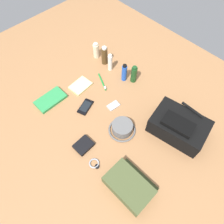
{
  "coord_description": "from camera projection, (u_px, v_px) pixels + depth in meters",
  "views": [
    {
      "loc": [
        0.53,
        -0.51,
        1.21
      ],
      "look_at": [
        0.0,
        0.0,
        0.04
      ],
      "focal_mm": 33.64,
      "sensor_mm": 36.0,
      "label": 1
    }
  ],
  "objects": [
    {
      "name": "wristwatch",
      "position": [
        95.0,
        164.0,
        1.23
      ],
      "size": [
        0.07,
        0.06,
        0.01
      ],
      "color": "#99999E",
      "rests_on": "ground_plane"
    },
    {
      "name": "shampoo_bottle",
      "position": [
        134.0,
        74.0,
        1.52
      ],
      "size": [
        0.04,
        0.04,
        0.14
      ],
      "color": "#19471E",
      "rests_on": "ground_plane"
    },
    {
      "name": "ground_plane",
      "position": [
        112.0,
        116.0,
        1.43
      ],
      "size": [
        2.64,
        2.02,
        0.02
      ],
      "primitive_type": "cube",
      "color": "#9F6D44",
      "rests_on": "ground"
    },
    {
      "name": "toothbrush",
      "position": [
        103.0,
        83.0,
        1.56
      ],
      "size": [
        0.16,
        0.08,
        0.02
      ],
      "color": "#198C33",
      "rests_on": "ground_plane"
    },
    {
      "name": "lotion_bottle",
      "position": [
        96.0,
        51.0,
        1.67
      ],
      "size": [
        0.05,
        0.05,
        0.13
      ],
      "color": "beige",
      "rests_on": "ground_plane"
    },
    {
      "name": "bucket_hat",
      "position": [
        122.0,
        128.0,
        1.33
      ],
      "size": [
        0.18,
        0.18,
        0.07
      ],
      "color": "#606060",
      "rests_on": "ground_plane"
    },
    {
      "name": "wallet",
      "position": [
        84.0,
        145.0,
        1.29
      ],
      "size": [
        0.09,
        0.11,
        0.02
      ],
      "primitive_type": "cube",
      "rotation": [
        0.0,
        0.0,
        0.04
      ],
      "color": "black",
      "rests_on": "ground_plane"
    },
    {
      "name": "backpack",
      "position": [
        179.0,
        126.0,
        1.3
      ],
      "size": [
        0.37,
        0.28,
        0.16
      ],
      "color": "black",
      "rests_on": "ground_plane"
    },
    {
      "name": "media_player",
      "position": [
        113.0,
        106.0,
        1.45
      ],
      "size": [
        0.06,
        0.09,
        0.01
      ],
      "color": "#B7B7BC",
      "rests_on": "ground_plane"
    },
    {
      "name": "toothpaste_tube",
      "position": [
        110.0,
        63.0,
        1.58
      ],
      "size": [
        0.03,
        0.03,
        0.15
      ],
      "color": "white",
      "rests_on": "ground_plane"
    },
    {
      "name": "notepad",
      "position": [
        81.0,
        86.0,
        1.54
      ],
      "size": [
        0.12,
        0.16,
        0.02
      ],
      "primitive_type": "cube",
      "rotation": [
        0.0,
        0.0,
        0.1
      ],
      "color": "beige",
      "rests_on": "ground_plane"
    },
    {
      "name": "cologne_bottle",
      "position": [
        105.0,
        56.0,
        1.62
      ],
      "size": [
        0.05,
        0.05,
        0.16
      ],
      "color": "#473319",
      "rests_on": "ground_plane"
    },
    {
      "name": "toiletry_pouch",
      "position": [
        129.0,
        186.0,
        1.13
      ],
      "size": [
        0.26,
        0.2,
        0.08
      ],
      "color": "#47512D",
      "rests_on": "ground_plane"
    },
    {
      "name": "deodorant_spray",
      "position": [
        124.0,
        73.0,
        1.53
      ],
      "size": [
        0.04,
        0.04,
        0.15
      ],
      "color": "blue",
      "rests_on": "ground_plane"
    },
    {
      "name": "paperback_novel",
      "position": [
        51.0,
        100.0,
        1.47
      ],
      "size": [
        0.12,
        0.21,
        0.02
      ],
      "color": "#2D934C",
      "rests_on": "ground_plane"
    },
    {
      "name": "cell_phone",
      "position": [
        85.0,
        107.0,
        1.45
      ],
      "size": [
        0.1,
        0.14,
        0.01
      ],
      "color": "black",
      "rests_on": "ground_plane"
    }
  ]
}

